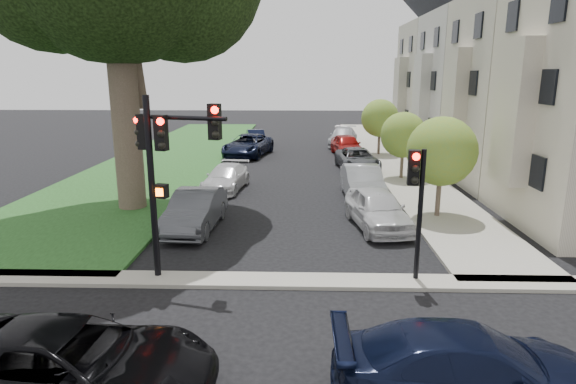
{
  "coord_description": "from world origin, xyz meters",
  "views": [
    {
      "loc": [
        0.47,
        -11.01,
        5.95
      ],
      "look_at": [
        0.0,
        5.0,
        2.0
      ],
      "focal_mm": 30.0,
      "sensor_mm": 36.0,
      "label": 1
    }
  ],
  "objects_px": {
    "car_parked_6": "(226,178)",
    "car_parked_8": "(248,145)",
    "car_cross_far": "(471,368)",
    "car_parked_9": "(256,138)",
    "car_parked_4": "(343,137)",
    "small_tree_c": "(380,118)",
    "car_parked_2": "(357,159)",
    "car_parked_3": "(347,145)",
    "car_cross_near": "(69,365)",
    "traffic_signal_main": "(165,155)",
    "car_parked_5": "(195,210)",
    "small_tree_a": "(442,151)",
    "traffic_signal_secondary": "(417,191)",
    "car_parked_1": "(362,183)",
    "car_parked_0": "(377,209)",
    "small_tree_b": "(403,135)"
  },
  "relations": [
    {
      "from": "car_parked_6",
      "to": "car_parked_9",
      "type": "distance_m",
      "value": 16.26
    },
    {
      "from": "car_cross_near",
      "to": "car_parked_3",
      "type": "relative_size",
      "value": 1.19
    },
    {
      "from": "traffic_signal_main",
      "to": "car_parked_1",
      "type": "bearing_deg",
      "value": 54.8
    },
    {
      "from": "car_cross_near",
      "to": "traffic_signal_main",
      "type": "bearing_deg",
      "value": -1.09
    },
    {
      "from": "car_cross_far",
      "to": "car_parked_9",
      "type": "xyz_separation_m",
      "value": [
        -7.03,
        32.96,
        -0.09
      ]
    },
    {
      "from": "car_parked_4",
      "to": "car_parked_5",
      "type": "xyz_separation_m",
      "value": [
        -7.62,
        -22.78,
        0.01
      ]
    },
    {
      "from": "traffic_signal_main",
      "to": "car_parked_9",
      "type": "distance_m",
      "value": 27.71
    },
    {
      "from": "small_tree_c",
      "to": "car_parked_3",
      "type": "distance_m",
      "value": 3.11
    },
    {
      "from": "small_tree_c",
      "to": "car_parked_5",
      "type": "bearing_deg",
      "value": -118.89
    },
    {
      "from": "car_parked_3",
      "to": "car_parked_4",
      "type": "xyz_separation_m",
      "value": [
        0.14,
        4.93,
        -0.02
      ]
    },
    {
      "from": "small_tree_a",
      "to": "car_parked_9",
      "type": "relative_size",
      "value": 1.09
    },
    {
      "from": "car_parked_4",
      "to": "car_parked_5",
      "type": "relative_size",
      "value": 1.12
    },
    {
      "from": "car_parked_0",
      "to": "car_parked_8",
      "type": "distance_m",
      "value": 18.32
    },
    {
      "from": "small_tree_a",
      "to": "car_parked_9",
      "type": "xyz_separation_m",
      "value": [
        -9.66,
        21.09,
        -2.2
      ]
    },
    {
      "from": "car_cross_far",
      "to": "car_parked_0",
      "type": "height_order",
      "value": "car_parked_0"
    },
    {
      "from": "car_cross_far",
      "to": "car_parked_6",
      "type": "xyz_separation_m",
      "value": [
        -7.08,
        16.7,
        -0.09
      ]
    },
    {
      "from": "car_cross_far",
      "to": "car_parked_8",
      "type": "relative_size",
      "value": 0.88
    },
    {
      "from": "car_parked_1",
      "to": "car_parked_5",
      "type": "relative_size",
      "value": 1.04
    },
    {
      "from": "small_tree_a",
      "to": "small_tree_c",
      "type": "height_order",
      "value": "small_tree_a"
    },
    {
      "from": "car_parked_5",
      "to": "car_parked_9",
      "type": "height_order",
      "value": "car_parked_5"
    },
    {
      "from": "car_parked_2",
      "to": "car_parked_3",
      "type": "bearing_deg",
      "value": 86.91
    },
    {
      "from": "traffic_signal_secondary",
      "to": "car_parked_5",
      "type": "distance_m",
      "value": 8.97
    },
    {
      "from": "car_parked_5",
      "to": "car_parked_8",
      "type": "bearing_deg",
      "value": 92.39
    },
    {
      "from": "car_parked_2",
      "to": "car_parked_8",
      "type": "relative_size",
      "value": 0.86
    },
    {
      "from": "small_tree_a",
      "to": "small_tree_c",
      "type": "relative_size",
      "value": 1.03
    },
    {
      "from": "car_parked_0",
      "to": "car_parked_1",
      "type": "height_order",
      "value": "car_parked_1"
    },
    {
      "from": "car_cross_near",
      "to": "car_parked_6",
      "type": "relative_size",
      "value": 1.22
    },
    {
      "from": "small_tree_a",
      "to": "car_parked_6",
      "type": "height_order",
      "value": "small_tree_a"
    },
    {
      "from": "small_tree_a",
      "to": "traffic_signal_main",
      "type": "xyz_separation_m",
      "value": [
        -9.58,
        -6.45,
        0.87
      ]
    },
    {
      "from": "car_parked_6",
      "to": "car_parked_8",
      "type": "distance_m",
      "value": 10.73
    },
    {
      "from": "small_tree_b",
      "to": "traffic_signal_secondary",
      "type": "bearing_deg",
      "value": -100.06
    },
    {
      "from": "car_parked_5",
      "to": "car_parked_4",
      "type": "bearing_deg",
      "value": 74.4
    },
    {
      "from": "traffic_signal_secondary",
      "to": "car_parked_8",
      "type": "distance_m",
      "value": 23.29
    },
    {
      "from": "car_parked_2",
      "to": "car_parked_3",
      "type": "relative_size",
      "value": 1.08
    },
    {
      "from": "car_cross_near",
      "to": "car_cross_far",
      "type": "distance_m",
      "value": 7.34
    },
    {
      "from": "small_tree_c",
      "to": "small_tree_b",
      "type": "bearing_deg",
      "value": -90.0
    },
    {
      "from": "small_tree_b",
      "to": "traffic_signal_secondary",
      "type": "relative_size",
      "value": 0.99
    },
    {
      "from": "car_parked_4",
      "to": "small_tree_c",
      "type": "bearing_deg",
      "value": -55.21
    },
    {
      "from": "small_tree_a",
      "to": "car_parked_6",
      "type": "relative_size",
      "value": 0.96
    },
    {
      "from": "traffic_signal_main",
      "to": "car_parked_2",
      "type": "distance_m",
      "value": 18.64
    },
    {
      "from": "small_tree_b",
      "to": "car_parked_0",
      "type": "bearing_deg",
      "value": -106.95
    },
    {
      "from": "car_parked_6",
      "to": "car_parked_9",
      "type": "height_order",
      "value": "car_parked_9"
    },
    {
      "from": "car_parked_0",
      "to": "small_tree_c",
      "type": "bearing_deg",
      "value": 72.31
    },
    {
      "from": "car_cross_near",
      "to": "car_parked_1",
      "type": "xyz_separation_m",
      "value": [
        7.19,
        15.19,
        0.04
      ]
    },
    {
      "from": "car_parked_9",
      "to": "small_tree_a",
      "type": "bearing_deg",
      "value": -77.07
    },
    {
      "from": "small_tree_a",
      "to": "car_cross_near",
      "type": "distance_m",
      "value": 15.75
    },
    {
      "from": "car_parked_0",
      "to": "car_parked_8",
      "type": "relative_size",
      "value": 0.79
    },
    {
      "from": "car_parked_8",
      "to": "car_parked_2",
      "type": "bearing_deg",
      "value": -23.1
    },
    {
      "from": "car_cross_far",
      "to": "car_parked_2",
      "type": "height_order",
      "value": "car_cross_far"
    },
    {
      "from": "car_parked_2",
      "to": "car_parked_3",
      "type": "distance_m",
      "value": 5.67
    }
  ]
}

